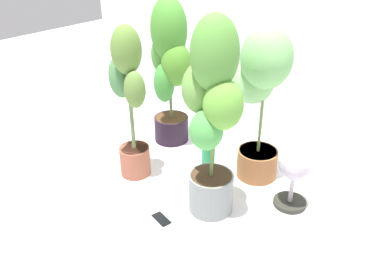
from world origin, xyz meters
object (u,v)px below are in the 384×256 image
cell_phone (161,219)px  floor_fan (294,170)px  potted_plant_back_left (169,64)px  potted_plant_front_left (129,98)px  potted_plant_back_right (260,90)px  nutrient_bottle (208,156)px  potted_plant_front_right (212,111)px

cell_phone → floor_fan: (0.46, 0.54, 0.22)m
potted_plant_back_left → potted_plant_front_left: potted_plant_back_left is taller
potted_plant_back_right → floor_fan: potted_plant_back_right is taller
floor_fan → nutrient_bottle: (-0.57, 0.01, -0.14)m
potted_plant_back_left → floor_fan: bearing=-8.0°
potted_plant_back_left → potted_plant_back_right: size_ratio=1.09×
potted_plant_back_right → cell_phone: (-0.15, -0.68, -0.55)m
potted_plant_back_left → nutrient_bottle: 0.65m
potted_plant_back_left → cell_phone: (0.53, -0.68, -0.56)m
cell_phone → nutrient_bottle: size_ratio=0.82×
potted_plant_back_left → potted_plant_front_left: 0.47m
potted_plant_front_right → floor_fan: (0.33, 0.30, -0.36)m
potted_plant_back_right → potted_plant_front_left: 0.74m
floor_fan → cell_phone: bearing=103.6°
nutrient_bottle → potted_plant_front_left: bearing=-135.9°
potted_plant_back_left → potted_plant_front_right: potted_plant_front_right is taller
potted_plant_back_left → potted_plant_front_right: 0.80m
potted_plant_front_left → floor_fan: size_ratio=2.63×
potted_plant_back_right → cell_phone: bearing=-102.3°
cell_phone → potted_plant_front_left: bearing=76.7°
cell_phone → floor_fan: size_ratio=0.45×
potted_plant_front_right → nutrient_bottle: 0.63m
potted_plant_back_left → potted_plant_back_right: bearing=-0.0°
floor_fan → potted_plant_back_left: bearing=46.2°
potted_plant_back_right → potted_plant_front_right: bearing=-91.6°
potted_plant_front_right → cell_phone: size_ratio=6.67×
potted_plant_front_right → floor_fan: potted_plant_front_right is taller
potted_plant_back_right → nutrient_bottle: potted_plant_back_right is taller
potted_plant_back_right → floor_fan: 0.48m
potted_plant_front_left → cell_phone: (0.44, -0.23, -0.50)m
potted_plant_back_right → nutrient_bottle: 0.55m
potted_plant_front_left → cell_phone: size_ratio=5.87×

